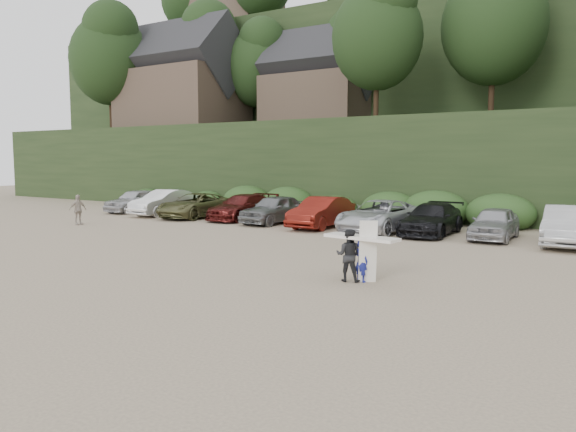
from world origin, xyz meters
The scene contains 6 objects.
ground centered at (0.00, 0.00, 0.00)m, with size 120.00×120.00×0.00m, color tan.
hillside_backdrop centered at (-0.26, 35.93, 11.22)m, with size 90.00×41.50×28.00m.
parked_cars centered at (0.82, 9.95, 0.76)m, with size 39.67×5.95×1.62m.
distant_walker centered at (-15.12, 3.59, 0.81)m, with size 0.94×0.39×1.61m, color #AFA294.
child_surfer centered at (3.68, -0.78, 0.91)m, with size 2.28×0.88×1.34m.
adult_surfer centered at (3.39, -0.90, 0.77)m, with size 1.25×0.76×1.80m.
Camera 1 is at (10.61, -15.23, 3.55)m, focal length 35.00 mm.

